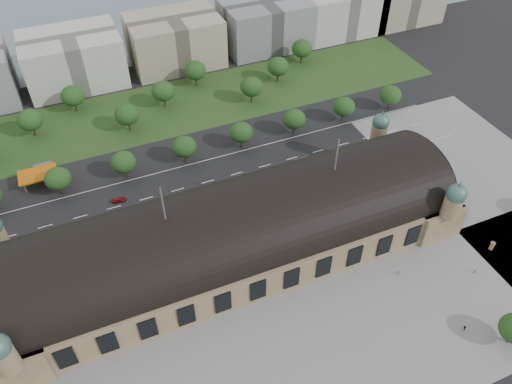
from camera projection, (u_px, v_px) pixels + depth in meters
name	position (u px, v px, depth m)	size (l,w,h in m)	color
ground	(234.00, 255.00, 164.72)	(900.00, 900.00, 0.00)	black
station	(233.00, 234.00, 157.70)	(150.00, 48.40, 44.30)	tan
plaza_south	(325.00, 358.00, 137.99)	(190.00, 48.00, 0.12)	gray
plaza_east	(480.00, 175.00, 194.23)	(56.00, 100.00, 0.12)	gray
road_slab	(146.00, 199.00, 184.54)	(260.00, 26.00, 0.10)	black
grass_belt	(127.00, 117.00, 222.96)	(300.00, 45.00, 0.10)	#29491D
petrol_station	(41.00, 172.00, 191.16)	(14.00, 13.00, 5.05)	#CC610C
office_3	(73.00, 59.00, 237.38)	(45.00, 32.00, 24.00)	silver
office_4	(175.00, 40.00, 251.71)	(45.00, 32.00, 24.00)	#BAA892
office_5	(265.00, 24.00, 266.04)	(45.00, 32.00, 24.00)	gray
office_6	(339.00, 10.00, 278.94)	(45.00, 32.00, 24.00)	silver
tree_row_3	(58.00, 179.00, 181.54)	(9.60, 9.60, 11.52)	#2D2116
tree_row_4	(123.00, 162.00, 188.42)	(9.60, 9.60, 11.52)	#2D2116
tree_row_5	(184.00, 147.00, 195.29)	(9.60, 9.60, 11.52)	#2D2116
tree_row_6	(241.00, 133.00, 202.17)	(9.60, 9.60, 11.52)	#2D2116
tree_row_7	(294.00, 119.00, 209.05)	(9.60, 9.60, 11.52)	#2D2116
tree_row_8	(344.00, 107.00, 215.93)	(9.60, 9.60, 11.52)	#2D2116
tree_row_9	(391.00, 95.00, 222.81)	(9.60, 9.60, 11.52)	#2D2116
tree_belt_4	(30.00, 120.00, 207.64)	(10.40, 10.40, 12.48)	#2D2116
tree_belt_5	(73.00, 96.00, 221.16)	(10.40, 10.40, 12.48)	#2D2116
tree_belt_6	(127.00, 115.00, 210.46)	(10.40, 10.40, 12.48)	#2D2116
tree_belt_7	(163.00, 91.00, 223.98)	(10.40, 10.40, 12.48)	#2D2116
tree_belt_8	(195.00, 71.00, 237.49)	(10.40, 10.40, 12.48)	#2D2116
tree_belt_9	(251.00, 87.00, 226.80)	(10.40, 10.40, 12.48)	#2D2116
tree_belt_10	(278.00, 66.00, 240.31)	(10.40, 10.40, 12.48)	#2D2116
tree_belt_11	(302.00, 48.00, 253.83)	(10.40, 10.40, 12.48)	#2D2116
traffic_car_3	(119.00, 200.00, 182.95)	(2.11, 5.19, 1.51)	maroon
traffic_car_4	(207.00, 195.00, 184.94)	(1.92, 4.77, 1.63)	#161F40
traffic_car_6	(370.00, 148.00, 205.63)	(2.24, 4.86, 1.35)	#BBBBBD
parked_car_0	(10.00, 263.00, 161.55)	(1.34, 3.85, 1.27)	black
parked_car_1	(44.00, 253.00, 164.62)	(2.19, 4.75, 1.32)	maroon
parked_car_2	(83.00, 250.00, 165.22)	(2.26, 5.57, 1.62)	#171942
parked_car_3	(92.00, 245.00, 167.04)	(1.68, 4.17, 1.42)	#57595E
parked_car_4	(127.00, 229.00, 172.41)	(1.56, 4.47, 1.47)	silver
parked_car_5	(153.00, 227.00, 173.16)	(2.19, 4.76, 1.32)	#989BA1
parked_car_6	(142.00, 224.00, 173.95)	(2.12, 5.21, 1.51)	black
bus_west	(203.00, 191.00, 185.25)	(2.58, 11.04, 3.08)	#AC1B24
bus_mid	(259.00, 184.00, 187.78)	(3.01, 12.87, 3.59)	silver
bus_east	(298.00, 164.00, 196.39)	(2.93, 12.53, 3.49)	beige
advertising_column	(492.00, 246.00, 165.60)	(1.65, 1.65, 3.13)	#D93647
pedestrian_0	(398.00, 273.00, 158.42)	(0.78, 0.45, 1.60)	gray
pedestrian_1	(475.00, 271.00, 158.84)	(0.59, 0.39, 1.62)	gray
pedestrian_4	(464.00, 328.00, 143.61)	(1.26, 0.55, 1.96)	gray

